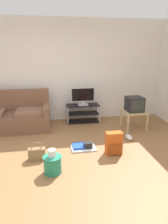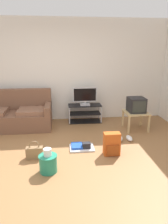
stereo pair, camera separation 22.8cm
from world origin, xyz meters
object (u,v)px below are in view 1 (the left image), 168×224
object	(u,v)px
backpack	(114,143)
floor_tray	(83,147)
side_table	(134,114)
crt_tv	(134,104)
couch	(11,116)
flat_tv	(83,96)
sneakers_pair	(124,137)
handbag	(37,153)
cleaning_bucket	(52,163)
tv_stand	(83,113)

from	to	relation	value
backpack	floor_tray	bearing A→B (deg)	163.59
side_table	crt_tv	bearing A→B (deg)	90.00
couch	backpack	xyz separation A→B (m)	(2.11, -1.68, -0.12)
side_table	backpack	xyz separation A→B (m)	(-0.89, -1.20, -0.17)
flat_tv	sneakers_pair	size ratio (longest dim) A/B	1.73
flat_tv	backpack	world-z (taller)	flat_tv
backpack	handbag	xyz separation A→B (m)	(-1.42, 0.01, -0.09)
crt_tv	backpack	xyz separation A→B (m)	(-0.89, -1.22, -0.41)
cleaning_bucket	floor_tray	bearing A→B (deg)	50.66
handbag	tv_stand	bearing A→B (deg)	59.18
tv_stand	sneakers_pair	world-z (taller)	tv_stand
crt_tv	sneakers_pair	size ratio (longest dim) A/B	1.07
crt_tv	handbag	size ratio (longest dim) A/B	1.17
couch	flat_tv	world-z (taller)	flat_tv
floor_tray	crt_tv	bearing A→B (deg)	32.90
sneakers_pair	floor_tray	size ratio (longest dim) A/B	0.77
handbag	cleaning_bucket	bearing A→B (deg)	-59.98
handbag	floor_tray	bearing A→B (deg)	17.90
backpack	flat_tv	bearing A→B (deg)	111.32
tv_stand	flat_tv	distance (m)	0.48
couch	backpack	bearing A→B (deg)	-38.57
couch	crt_tv	xyz separation A→B (m)	(2.99, -0.46, 0.29)
sneakers_pair	floor_tray	bearing A→B (deg)	-163.39
floor_tray	cleaning_bucket	bearing A→B (deg)	-129.34
backpack	crt_tv	bearing A→B (deg)	66.76
flat_tv	floor_tray	world-z (taller)	flat_tv
tv_stand	crt_tv	world-z (taller)	crt_tv
couch	cleaning_bucket	bearing A→B (deg)	-65.86
side_table	floor_tray	xyz separation A→B (m)	(-1.42, -0.90, -0.34)
handbag	cleaning_bucket	distance (m)	0.54
handbag	floor_tray	distance (m)	0.93
handbag	sneakers_pair	bearing A→B (deg)	17.23
tv_stand	cleaning_bucket	distance (m)	2.52
couch	crt_tv	distance (m)	3.04
floor_tray	tv_stand	bearing A→B (deg)	81.16
couch	tv_stand	distance (m)	1.84
side_table	backpack	distance (m)	1.51
couch	floor_tray	world-z (taller)	couch
couch	handbag	world-z (taller)	couch
handbag	floor_tray	world-z (taller)	handbag
handbag	backpack	bearing A→B (deg)	-0.57
side_table	cleaning_bucket	bearing A→B (deg)	-140.93
tv_stand	side_table	distance (m)	1.38
tv_stand	backpack	distance (m)	1.94
tv_stand	handbag	bearing A→B (deg)	-120.82
tv_stand	cleaning_bucket	size ratio (longest dim) A/B	2.16
flat_tv	side_table	size ratio (longest dim) A/B	1.18
flat_tv	cleaning_bucket	xyz separation A→B (m)	(-0.87, -2.35, -0.54)
crt_tv	sneakers_pair	world-z (taller)	crt_tv
crt_tv	floor_tray	distance (m)	1.79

